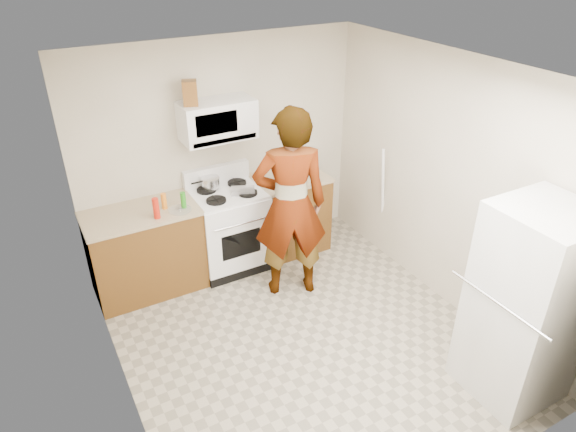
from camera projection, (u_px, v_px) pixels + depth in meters
floor at (303, 338)px, 4.89m from camera, size 3.60×3.60×0.00m
back_wall at (222, 153)px, 5.64m from camera, size 3.20×0.02×2.50m
right_wall at (447, 185)px, 4.94m from camera, size 0.02×3.60×2.50m
cabinet_left at (146, 252)px, 5.36m from camera, size 1.12×0.62×0.90m
counter_left at (140, 213)px, 5.13m from camera, size 1.14×0.64×0.03m
cabinet_right at (290, 214)px, 6.09m from camera, size 0.80×0.62×0.90m
counter_right at (290, 178)px, 5.86m from camera, size 0.82×0.64×0.03m
gas_range at (229, 228)px, 5.73m from camera, size 0.76×0.65×1.13m
microwave at (217, 120)px, 5.23m from camera, size 0.76×0.38×0.40m
person at (290, 205)px, 5.07m from camera, size 0.86×0.71×2.03m
fridge at (527, 306)px, 3.99m from camera, size 0.70×0.70×1.70m
kettle at (292, 163)px, 5.97m from camera, size 0.16×0.16×0.18m
jug at (190, 93)px, 4.95m from camera, size 0.18×0.18×0.24m
saucepan at (210, 183)px, 5.54m from camera, size 0.23×0.23×0.11m
tray at (243, 191)px, 5.49m from camera, size 0.29×0.25×0.05m
bottle_spray at (156, 208)px, 4.96m from camera, size 0.08×0.08×0.21m
bottle_hot_sauce at (164, 201)px, 5.14m from camera, size 0.06×0.06×0.17m
bottle_green_cap at (183, 200)px, 5.16m from camera, size 0.06×0.06×0.17m
pot_lid at (180, 210)px, 5.15m from camera, size 0.25×0.25×0.01m
broom at (383, 200)px, 5.91m from camera, size 0.27×0.17×1.34m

